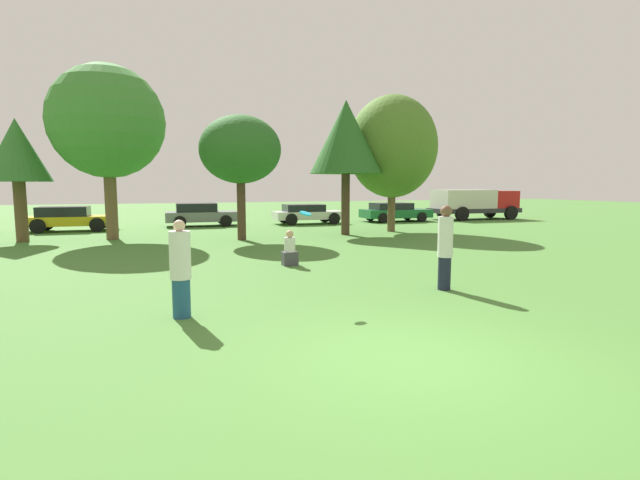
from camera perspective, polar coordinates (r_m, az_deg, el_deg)
name	(u,v)px	position (r m, az deg, el deg)	size (l,w,h in m)	color
ground_plane	(419,360)	(6.59, 11.72, -13.88)	(120.00, 120.00, 0.00)	#477A33
person_thrower	(181,269)	(8.57, -16.31, -3.36)	(0.36, 0.36, 1.70)	navy
person_catcher	(445,247)	(10.77, 14.71, -0.77)	(0.33, 0.33, 1.86)	#191E33
frisbee	(305,213)	(9.44, -1.75, 3.19)	(0.25, 0.23, 0.13)	#19B2D8
bystander_sitting	(290,251)	(13.72, -3.63, -1.31)	(0.42, 0.35, 1.01)	#3F3F47
tree_0	(17,152)	(22.90, -32.47, 8.86)	(2.51, 2.51, 4.96)	brown
tree_1	(107,122)	(22.26, -24.07, 12.72)	(4.67, 4.67, 7.27)	brown
tree_2	(240,150)	(20.34, -9.50, 10.54)	(3.37, 3.37, 5.17)	#473323
tree_3	(346,138)	(22.31, 3.11, 12.10)	(3.32, 3.32, 6.15)	#473323
tree_4	(392,147)	(24.13, 8.64, 10.93)	(4.37, 4.37, 6.68)	brown
parked_car_yellow	(69,218)	(27.08, -27.79, 2.33)	(4.22, 2.06, 1.24)	gold
parked_car_grey	(200,214)	(27.84, -14.09, 3.02)	(4.02, 2.08, 1.30)	slate
parked_car_white	(307,213)	(28.54, -1.53, 3.21)	(4.23, 2.05, 1.17)	silver
parked_car_green	(394,212)	(30.86, 8.88, 3.37)	(4.39, 2.20, 1.19)	#196633
delivery_truck_red	(474,202)	(34.17, 17.95, 4.34)	(6.19, 2.59, 2.00)	#2D2D33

